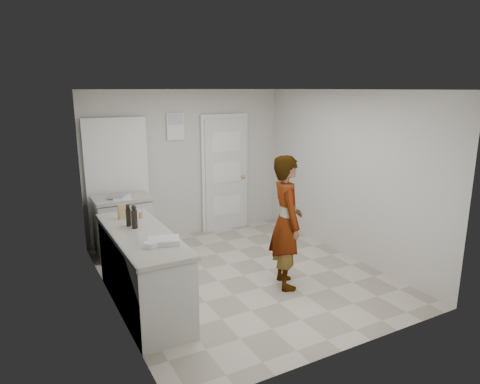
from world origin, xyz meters
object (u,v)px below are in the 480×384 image
baking_dish (164,241)px  cake_mix_box (123,212)px  person (286,222)px  oil_cruet_b (128,216)px  oil_cruet_a (134,217)px  spice_jar (141,215)px  egg_bowl (151,245)px

baking_dish → cake_mix_box: bearing=98.6°
baking_dish → person: bearing=5.4°
cake_mix_box → oil_cruet_b: size_ratio=0.70×
oil_cruet_a → baking_dish: bearing=-78.5°
spice_jar → oil_cruet_b: (-0.21, -0.25, 0.09)m
person → spice_jar: bearing=80.5°
baking_dish → egg_bowl: bearing=-165.4°
person → egg_bowl: person is taller
cake_mix_box → oil_cruet_b: 0.32m
oil_cruet_b → cake_mix_box: bearing=88.6°
person → oil_cruet_a: 1.88m
spice_jar → egg_bowl: size_ratio=0.56×
person → spice_jar: person is taller
spice_jar → person: bearing=-27.6°
oil_cruet_a → baking_dish: 0.67m
oil_cruet_a → person: bearing=-15.2°
cake_mix_box → oil_cruet_b: bearing=-102.0°
oil_cruet_b → egg_bowl: oil_cruet_b is taller
person → oil_cruet_a: (-1.80, 0.49, 0.20)m
person → egg_bowl: (-1.82, -0.20, 0.09)m
spice_jar → egg_bowl: bearing=-100.3°
oil_cruet_a → baking_dish: oil_cruet_a is taller
egg_bowl → spice_jar: bearing=79.7°
oil_cruet_a → oil_cruet_b: (-0.04, 0.11, -0.01)m
cake_mix_box → oil_cruet_a: size_ratio=0.67×
egg_bowl → person: bearing=6.2°
person → cake_mix_box: bearing=81.4°
oil_cruet_b → baking_dish: (0.17, -0.76, -0.10)m
cake_mix_box → baking_dish: size_ratio=0.50×
oil_cruet_a → baking_dish: (0.13, -0.65, -0.11)m
oil_cruet_b → egg_bowl: size_ratio=1.93×
cake_mix_box → spice_jar: size_ratio=2.43×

